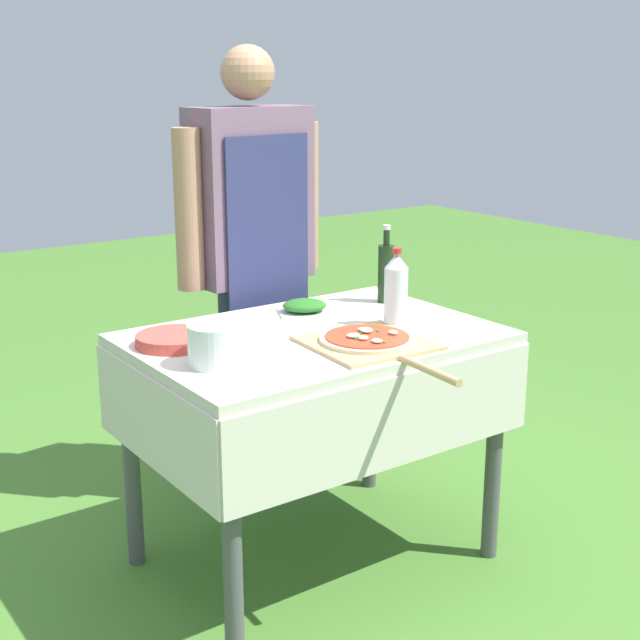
# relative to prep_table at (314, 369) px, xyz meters

# --- Properties ---
(ground_plane) EXTENTS (12.00, 12.00, 0.00)m
(ground_plane) POSITION_rel_prep_table_xyz_m (0.00, 0.00, -0.68)
(ground_plane) COLOR #477A2D
(prep_table) EXTENTS (1.14, 0.79, 0.80)m
(prep_table) POSITION_rel_prep_table_xyz_m (0.00, 0.00, 0.00)
(prep_table) COLOR beige
(prep_table) RESTS_ON ground
(person_cook) EXTENTS (0.63, 0.25, 1.70)m
(person_cook) POSITION_rel_prep_table_xyz_m (0.13, 0.59, 0.32)
(person_cook) COLOR #333D56
(person_cook) RESTS_ON ground
(pizza_on_peel) EXTENTS (0.37, 0.61, 0.05)m
(pizza_on_peel) POSITION_rel_prep_table_xyz_m (0.06, -0.21, 0.13)
(pizza_on_peel) COLOR tan
(pizza_on_peel) RESTS_ON prep_table
(oil_bottle) EXTENTS (0.06, 0.06, 0.28)m
(oil_bottle) POSITION_rel_prep_table_xyz_m (0.44, 0.18, 0.23)
(oil_bottle) COLOR black
(oil_bottle) RESTS_ON prep_table
(water_bottle) EXTENTS (0.08, 0.08, 0.26)m
(water_bottle) POSITION_rel_prep_table_xyz_m (0.27, -0.08, 0.24)
(water_bottle) COLOR silver
(water_bottle) RESTS_ON prep_table
(herb_container) EXTENTS (0.22, 0.20, 0.05)m
(herb_container) POSITION_rel_prep_table_xyz_m (0.11, 0.22, 0.14)
(herb_container) COLOR silver
(herb_container) RESTS_ON prep_table
(mixing_tub) EXTENTS (0.16, 0.16, 0.12)m
(mixing_tub) POSITION_rel_prep_table_xyz_m (-0.40, -0.10, 0.18)
(mixing_tub) COLOR silver
(mixing_tub) RESTS_ON prep_table
(plate_stack) EXTENTS (0.23, 0.23, 0.03)m
(plate_stack) POSITION_rel_prep_table_xyz_m (-0.42, 0.14, 0.14)
(plate_stack) COLOR #DB4C42
(plate_stack) RESTS_ON prep_table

